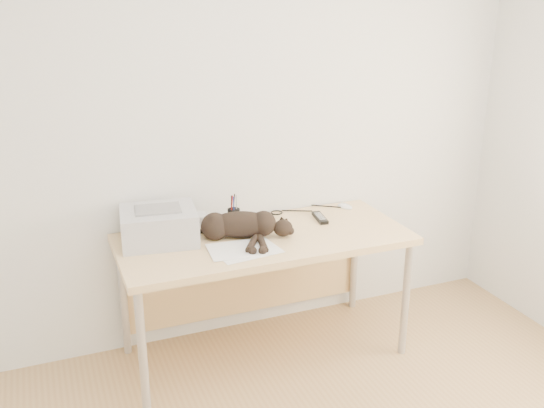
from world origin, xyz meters
name	(u,v)px	position (x,y,z in m)	size (l,w,h in m)	color
wall_back	(241,123)	(0.00, 1.75, 1.30)	(3.50, 3.50, 0.00)	silver
desk	(259,252)	(0.00, 1.48, 0.61)	(1.60, 0.70, 0.74)	#DFB982
printer	(159,225)	(-0.55, 1.54, 0.83)	(0.44, 0.38, 0.19)	#BBBBC0
papers	(244,250)	(-0.17, 1.25, 0.74)	(0.38, 0.28, 0.01)	white
cat	(237,226)	(-0.14, 1.43, 0.81)	(0.64, 0.45, 0.15)	black
mug	(200,220)	(-0.29, 1.65, 0.78)	(0.09, 0.09, 0.09)	silver
pen_cup	(234,217)	(-0.10, 1.62, 0.79)	(0.07, 0.07, 0.18)	black
remote_grey	(232,222)	(-0.10, 1.64, 0.75)	(0.05, 0.18, 0.02)	gray
remote_black	(320,218)	(0.40, 1.51, 0.75)	(0.05, 0.18, 0.02)	black
mouse	(345,205)	(0.64, 1.64, 0.76)	(0.06, 0.11, 0.04)	white
cable_tangle	(246,217)	(0.00, 1.70, 0.75)	(1.36, 0.07, 0.01)	black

